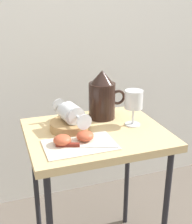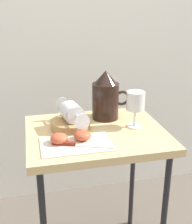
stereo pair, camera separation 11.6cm
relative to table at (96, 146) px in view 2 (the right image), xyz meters
name	(u,v)px [view 2 (the right image)]	position (x,y,z in m)	size (l,w,h in m)	color
curtain_drape	(72,31)	(0.00, 0.59, 0.40)	(2.40, 0.03, 2.00)	white
table	(96,146)	(0.00, 0.00, 0.00)	(0.55, 0.45, 0.67)	tan
linen_napkin	(76,144)	(-0.10, -0.10, 0.07)	(0.26, 0.16, 0.00)	beige
basket_tray	(70,124)	(-0.10, 0.05, 0.09)	(0.16, 0.16, 0.04)	#AD8451
pitcher	(106,99)	(0.07, 0.13, 0.16)	(0.17, 0.12, 0.21)	black
wine_glass_upright	(136,103)	(0.16, 0.01, 0.17)	(0.07, 0.07, 0.15)	silver
wine_glass_tipped_near	(73,112)	(-0.08, 0.04, 0.14)	(0.09, 0.16, 0.07)	silver
wine_glass_tipped_far	(70,112)	(-0.10, 0.05, 0.14)	(0.09, 0.16, 0.07)	silver
apple_half_left	(59,138)	(-0.16, -0.08, 0.09)	(0.06, 0.06, 0.04)	#C15133
apple_half_right	(82,135)	(-0.07, -0.08, 0.09)	(0.06, 0.06, 0.04)	#C15133
knife	(74,144)	(-0.11, -0.11, 0.08)	(0.21, 0.09, 0.01)	silver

